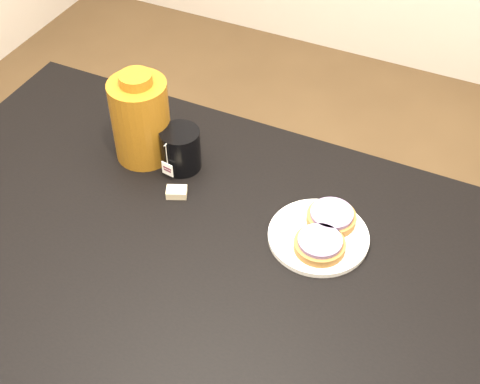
# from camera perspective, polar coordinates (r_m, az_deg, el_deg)

# --- Properties ---
(table) EXTENTS (1.40, 0.90, 0.75)m
(table) POSITION_cam_1_polar(r_m,az_deg,el_deg) (1.42, -3.46, -7.70)
(table) COLOR black
(table) RESTS_ON ground_plane
(plate) EXTENTS (0.21, 0.21, 0.02)m
(plate) POSITION_cam_1_polar(r_m,az_deg,el_deg) (1.39, 6.71, -3.73)
(plate) COLOR white
(plate) RESTS_ON table
(bagel_back) EXTENTS (0.15, 0.15, 0.03)m
(bagel_back) POSITION_cam_1_polar(r_m,az_deg,el_deg) (1.41, 7.80, -2.10)
(bagel_back) COLOR brown
(bagel_back) RESTS_ON plate
(bagel_front) EXTENTS (0.12, 0.12, 0.03)m
(bagel_front) POSITION_cam_1_polar(r_m,az_deg,el_deg) (1.36, 6.81, -4.43)
(bagel_front) COLOR brown
(bagel_front) RESTS_ON plate
(mug) EXTENTS (0.14, 0.10, 0.10)m
(mug) POSITION_cam_1_polar(r_m,az_deg,el_deg) (1.52, -5.16, 3.71)
(mug) COLOR black
(mug) RESTS_ON table
(teabag_pouch) EXTENTS (0.05, 0.05, 0.02)m
(teabag_pouch) POSITION_cam_1_polar(r_m,az_deg,el_deg) (1.48, -5.43, -0.01)
(teabag_pouch) COLOR #C6B793
(teabag_pouch) RESTS_ON table
(bagel_package) EXTENTS (0.16, 0.16, 0.22)m
(bagel_package) POSITION_cam_1_polar(r_m,az_deg,el_deg) (1.53, -8.47, 6.19)
(bagel_package) COLOR brown
(bagel_package) RESTS_ON table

